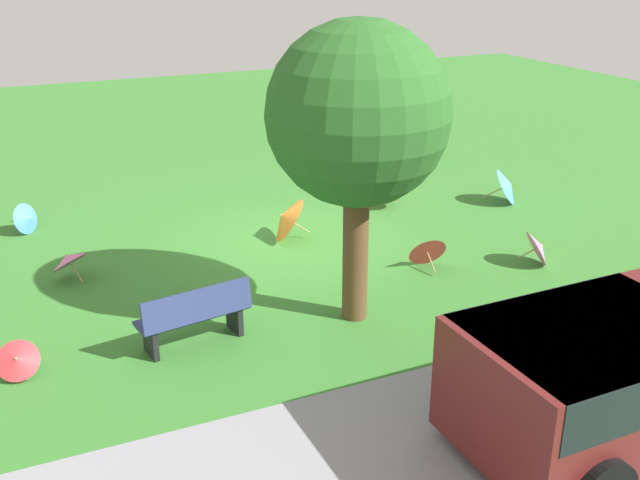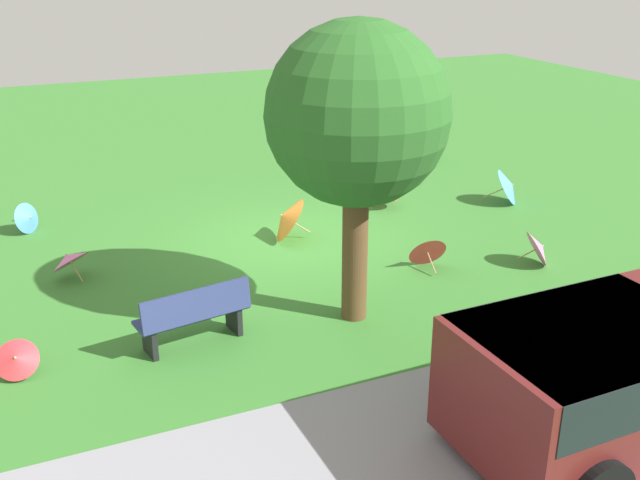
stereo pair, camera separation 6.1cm
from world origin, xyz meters
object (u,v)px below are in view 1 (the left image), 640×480
object	(u,v)px
parasol_blue_0	(508,186)
parasol_red_1	(384,188)
parasol_pink_1	(539,247)
parasol_pink_0	(68,259)
parasol_red_0	(426,250)
parasol_blue_1	(28,218)
parasol_teal_1	(425,146)
parasol_yellow_0	(374,170)
park_bench	(195,315)
shade_tree	(358,117)
parasol_red_3	(17,360)
parasol_orange_0	(285,218)

from	to	relation	value
parasol_blue_0	parasol_red_1	distance (m)	2.73
parasol_pink_1	parasol_pink_0	bearing A→B (deg)	-19.54
parasol_pink_0	parasol_pink_1	size ratio (longest dim) A/B	1.12
parasol_red_0	parasol_blue_1	xyz separation A→B (m)	(6.21, -4.57, -0.01)
parasol_red_0	parasol_pink_1	distance (m)	1.99
parasol_red_0	parasol_teal_1	size ratio (longest dim) A/B	0.96
parasol_yellow_0	park_bench	bearing A→B (deg)	44.40
park_bench	parasol_pink_1	xyz separation A→B (m)	(-6.26, -0.31, -0.14)
parasol_pink_0	parasol_red_1	xyz separation A→B (m)	(-6.61, -1.11, 0.06)
shade_tree	parasol_pink_1	xyz separation A→B (m)	(-3.84, -0.44, -2.74)
parasol_red_0	parasol_red_1	size ratio (longest dim) A/B	0.76
parasol_red_3	parasol_pink_1	xyz separation A→B (m)	(-8.60, -0.21, 0.05)
parasol_yellow_0	parasol_blue_1	size ratio (longest dim) A/B	1.31
park_bench	parasol_pink_1	distance (m)	6.27
parasol_orange_0	parasol_pink_1	size ratio (longest dim) A/B	1.38
parasol_blue_0	parasol_blue_1	size ratio (longest dim) A/B	1.57
parasol_teal_1	parasol_blue_1	world-z (taller)	parasol_blue_1
parasol_pink_0	park_bench	bearing A→B (deg)	114.15
parasol_yellow_0	parasol_red_3	bearing A→B (deg)	34.63
parasol_pink_1	parasol_teal_1	bearing A→B (deg)	-105.28
shade_tree	parasol_red_0	bearing A→B (deg)	-149.63
parasol_red_1	parasol_red_3	distance (m)	8.60
parasol_yellow_0	parasol_blue_1	distance (m)	7.74
park_bench	parasol_teal_1	world-z (taller)	park_bench
parasol_red_0	parasol_teal_1	xyz separation A→B (m)	(-3.71, -6.07, 0.02)
parasol_pink_0	parasol_red_3	size ratio (longest dim) A/B	1.38
parasol_pink_0	parasol_red_3	xyz separation A→B (m)	(0.99, 2.91, -0.10)
shade_tree	parasol_red_3	xyz separation A→B (m)	(4.76, -0.22, -2.78)
park_bench	parasol_teal_1	bearing A→B (deg)	-138.81
shade_tree	parasol_pink_1	bearing A→B (deg)	-173.50
parasol_pink_0	parasol_red_0	distance (m)	6.08
parasol_yellow_0	parasol_red_0	size ratio (longest dim) A/B	1.13
park_bench	parasol_blue_0	bearing A→B (deg)	-157.42
parasol_red_3	parasol_orange_0	bearing A→B (deg)	-147.74
parasol_blue_1	park_bench	bearing A→B (deg)	107.91
parasol_yellow_0	parasol_blue_1	xyz separation A→B (m)	(7.74, 0.20, 0.00)
park_bench	parasol_red_3	world-z (taller)	park_bench
parasol_yellow_0	parasol_blue_0	size ratio (longest dim) A/B	0.84
shade_tree	parasol_blue_0	bearing A→B (deg)	-148.03
parasol_pink_0	parasol_blue_0	bearing A→B (deg)	-178.37
parasol_pink_0	parasol_blue_1	bearing A→B (deg)	-79.92
parasol_teal_1	parasol_pink_1	xyz separation A→B (m)	(1.86, 6.79, -0.01)
parasol_blue_0	parasol_red_1	size ratio (longest dim) A/B	1.02
park_bench	parasol_red_3	xyz separation A→B (m)	(2.34, -0.09, -0.18)
parasol_red_1	parasol_pink_0	bearing A→B (deg)	9.50
park_bench	parasol_red_1	distance (m)	6.68
shade_tree	parasol_pink_0	bearing A→B (deg)	-39.77
parasol_teal_1	parasol_blue_1	distance (m)	10.04
parasol_red_0	parasol_blue_0	bearing A→B (deg)	-147.13
parasol_blue_0	parasol_orange_0	size ratio (longest dim) A/B	0.90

